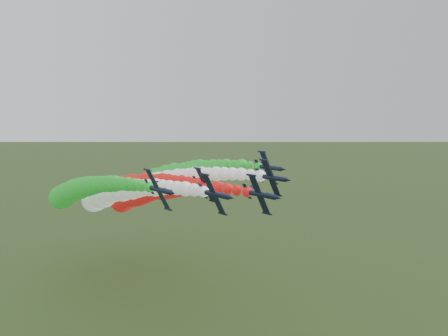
{
  "coord_description": "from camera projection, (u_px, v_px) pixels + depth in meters",
  "views": [
    {
      "loc": [
        -66.09,
        -77.84,
        59.36
      ],
      "look_at": [
        0.56,
        3.2,
        46.78
      ],
      "focal_mm": 35.0,
      "sensor_mm": 36.0,
      "label": 1
    }
  ],
  "objects": [
    {
      "name": "jet_outer_right",
      "position": [
        167.0,
        175.0,
        171.2
      ],
      "size": [
        13.4,
        92.31,
        23.35
      ],
      "rotation": [
        0.0,
        1.08,
        0.0
      ],
      "color": "black",
      "rests_on": "ground"
    },
    {
      "name": "jet_trail",
      "position": [
        117.0,
        188.0,
        166.1
      ],
      "size": [
        13.71,
        92.62,
        23.67
      ],
      "rotation": [
        0.0,
        1.08,
        0.0
      ],
      "color": "black",
      "rests_on": "ground"
    },
    {
      "name": "jet_lead",
      "position": [
        141.0,
        195.0,
        149.34
      ],
      "size": [
        14.09,
        93.01,
        24.05
      ],
      "rotation": [
        0.0,
        1.08,
        0.0
      ],
      "color": "black",
      "rests_on": "ground"
    },
    {
      "name": "jet_inner_left",
      "position": [
        111.0,
        195.0,
        146.12
      ],
      "size": [
        13.85,
        92.76,
        23.81
      ],
      "rotation": [
        0.0,
        1.08,
        0.0
      ],
      "color": "black",
      "rests_on": "ground"
    },
    {
      "name": "jet_outer_left",
      "position": [
        75.0,
        192.0,
        145.58
      ],
      "size": [
        13.87,
        92.78,
        23.83
      ],
      "rotation": [
        0.0,
        1.08,
        0.0
      ],
      "color": "black",
      "rests_on": "ground"
    },
    {
      "name": "jet_inner_right",
      "position": [
        158.0,
        184.0,
        158.71
      ],
      "size": [
        13.52,
        92.22,
        23.26
      ],
      "rotation": [
        0.0,
        1.08,
        0.0
      ],
      "color": "black",
      "rests_on": "ground"
    }
  ]
}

